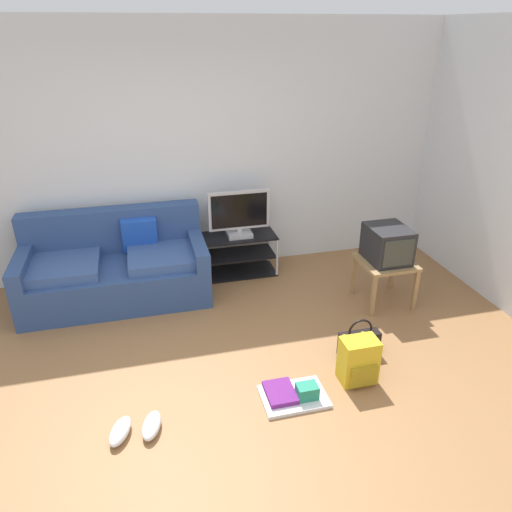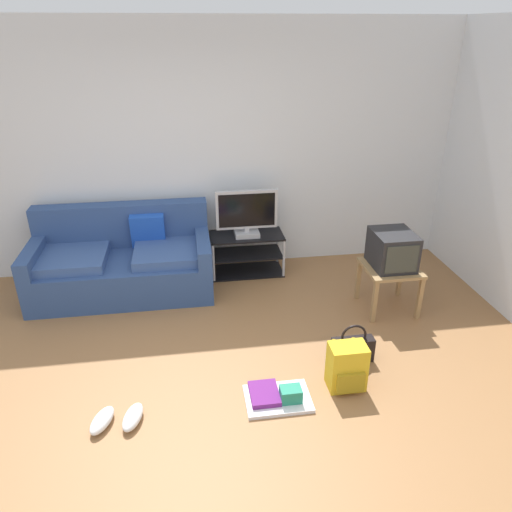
{
  "view_description": "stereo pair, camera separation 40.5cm",
  "coord_description": "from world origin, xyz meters",
  "px_view_note": "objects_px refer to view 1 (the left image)",
  "views": [
    {
      "loc": [
        -0.42,
        -2.73,
        2.58
      ],
      "look_at": [
        0.59,
        1.24,
        0.62
      ],
      "focal_mm": 33.66,
      "sensor_mm": 36.0,
      "label": 1
    },
    {
      "loc": [
        -0.02,
        -2.81,
        2.58
      ],
      "look_at": [
        0.59,
        1.24,
        0.62
      ],
      "focal_mm": 33.66,
      "sensor_mm": 36.0,
      "label": 2
    }
  ],
  "objects_px": {
    "couch": "(116,268)",
    "tv_stand": "(239,254)",
    "crt_tv": "(387,244)",
    "sneakers_pair": "(136,428)",
    "side_table": "(385,267)",
    "floor_tray": "(293,394)",
    "flat_tv": "(239,214)",
    "handbag": "(359,342)",
    "backpack": "(358,361)"
  },
  "relations": [
    {
      "from": "tv_stand",
      "to": "floor_tray",
      "type": "bearing_deg",
      "value": -91.44
    },
    {
      "from": "flat_tv",
      "to": "side_table",
      "type": "relative_size",
      "value": 1.31
    },
    {
      "from": "side_table",
      "to": "handbag",
      "type": "xyz_separation_m",
      "value": [
        -0.62,
        -0.77,
        -0.27
      ]
    },
    {
      "from": "flat_tv",
      "to": "crt_tv",
      "type": "xyz_separation_m",
      "value": [
        1.29,
        -0.95,
        -0.09
      ]
    },
    {
      "from": "crt_tv",
      "to": "flat_tv",
      "type": "bearing_deg",
      "value": 143.6
    },
    {
      "from": "flat_tv",
      "to": "handbag",
      "type": "distance_m",
      "value": 1.96
    },
    {
      "from": "crt_tv",
      "to": "sneakers_pair",
      "type": "height_order",
      "value": "crt_tv"
    },
    {
      "from": "flat_tv",
      "to": "floor_tray",
      "type": "relative_size",
      "value": 1.36
    },
    {
      "from": "flat_tv",
      "to": "crt_tv",
      "type": "height_order",
      "value": "flat_tv"
    },
    {
      "from": "backpack",
      "to": "tv_stand",
      "type": "bearing_deg",
      "value": 117.42
    },
    {
      "from": "tv_stand",
      "to": "handbag",
      "type": "height_order",
      "value": "tv_stand"
    },
    {
      "from": "tv_stand",
      "to": "floor_tray",
      "type": "height_order",
      "value": "tv_stand"
    },
    {
      "from": "side_table",
      "to": "crt_tv",
      "type": "relative_size",
      "value": 1.15
    },
    {
      "from": "handbag",
      "to": "floor_tray",
      "type": "distance_m",
      "value": 0.83
    },
    {
      "from": "tv_stand",
      "to": "handbag",
      "type": "relative_size",
      "value": 2.29
    },
    {
      "from": "crt_tv",
      "to": "backpack",
      "type": "distance_m",
      "value": 1.42
    },
    {
      "from": "tv_stand",
      "to": "backpack",
      "type": "relative_size",
      "value": 2.14
    },
    {
      "from": "tv_stand",
      "to": "handbag",
      "type": "xyz_separation_m",
      "value": [
        0.67,
        -1.76,
        -0.11
      ]
    },
    {
      "from": "sneakers_pair",
      "to": "handbag",
      "type": "bearing_deg",
      "value": 13.41
    },
    {
      "from": "couch",
      "to": "sneakers_pair",
      "type": "relative_size",
      "value": 4.47
    },
    {
      "from": "side_table",
      "to": "backpack",
      "type": "xyz_separation_m",
      "value": [
        -0.78,
        -1.08,
        -0.2
      ]
    },
    {
      "from": "couch",
      "to": "handbag",
      "type": "bearing_deg",
      "value": -37.88
    },
    {
      "from": "tv_stand",
      "to": "flat_tv",
      "type": "height_order",
      "value": "flat_tv"
    },
    {
      "from": "crt_tv",
      "to": "backpack",
      "type": "xyz_separation_m",
      "value": [
        -0.78,
        -1.1,
        -0.45
      ]
    },
    {
      "from": "backpack",
      "to": "handbag",
      "type": "xyz_separation_m",
      "value": [
        0.16,
        0.31,
        -0.07
      ]
    },
    {
      "from": "flat_tv",
      "to": "sneakers_pair",
      "type": "bearing_deg",
      "value": -119.34
    },
    {
      "from": "flat_tv",
      "to": "handbag",
      "type": "xyz_separation_m",
      "value": [
        0.67,
        -1.74,
        -0.61
      ]
    },
    {
      "from": "handbag",
      "to": "floor_tray",
      "type": "relative_size",
      "value": 0.72
    },
    {
      "from": "tv_stand",
      "to": "floor_tray",
      "type": "distance_m",
      "value": 2.16
    },
    {
      "from": "couch",
      "to": "tv_stand",
      "type": "bearing_deg",
      "value": 7.81
    },
    {
      "from": "sneakers_pair",
      "to": "couch",
      "type": "bearing_deg",
      "value": 93.45
    },
    {
      "from": "backpack",
      "to": "sneakers_pair",
      "type": "xyz_separation_m",
      "value": [
        -1.74,
        -0.14,
        -0.14
      ]
    },
    {
      "from": "backpack",
      "to": "handbag",
      "type": "height_order",
      "value": "backpack"
    },
    {
      "from": "handbag",
      "to": "side_table",
      "type": "bearing_deg",
      "value": 51.05
    },
    {
      "from": "sneakers_pair",
      "to": "floor_tray",
      "type": "relative_size",
      "value": 0.83
    },
    {
      "from": "backpack",
      "to": "sneakers_pair",
      "type": "relative_size",
      "value": 0.92
    },
    {
      "from": "tv_stand",
      "to": "side_table",
      "type": "relative_size",
      "value": 1.59
    },
    {
      "from": "floor_tray",
      "to": "couch",
      "type": "bearing_deg",
      "value": 123.48
    },
    {
      "from": "flat_tv",
      "to": "side_table",
      "type": "distance_m",
      "value": 1.65
    },
    {
      "from": "crt_tv",
      "to": "couch",
      "type": "bearing_deg",
      "value": 163.39
    },
    {
      "from": "handbag",
      "to": "sneakers_pair",
      "type": "xyz_separation_m",
      "value": [
        -1.9,
        -0.45,
        -0.08
      ]
    },
    {
      "from": "backpack",
      "to": "sneakers_pair",
      "type": "height_order",
      "value": "backpack"
    },
    {
      "from": "couch",
      "to": "crt_tv",
      "type": "xyz_separation_m",
      "value": [
        2.65,
        -0.79,
        0.32
      ]
    },
    {
      "from": "couch",
      "to": "flat_tv",
      "type": "relative_size",
      "value": 2.74
    },
    {
      "from": "tv_stand",
      "to": "crt_tv",
      "type": "height_order",
      "value": "crt_tv"
    },
    {
      "from": "backpack",
      "to": "handbag",
      "type": "bearing_deg",
      "value": 76.51
    },
    {
      "from": "tv_stand",
      "to": "crt_tv",
      "type": "xyz_separation_m",
      "value": [
        1.29,
        -0.97,
        0.41
      ]
    },
    {
      "from": "flat_tv",
      "to": "sneakers_pair",
      "type": "distance_m",
      "value": 2.6
    },
    {
      "from": "side_table",
      "to": "flat_tv",
      "type": "bearing_deg",
      "value": 143.14
    },
    {
      "from": "side_table",
      "to": "floor_tray",
      "type": "height_order",
      "value": "side_table"
    }
  ]
}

